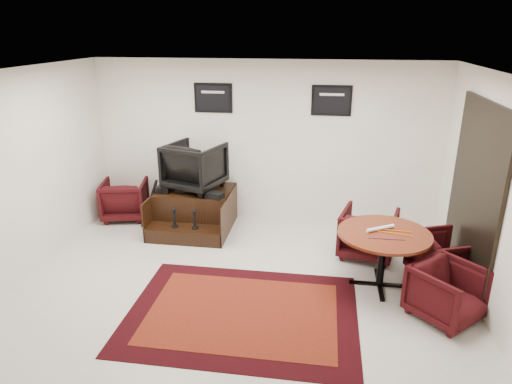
% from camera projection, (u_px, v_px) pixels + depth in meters
% --- Properties ---
extents(ground, '(6.00, 6.00, 0.00)m').
position_uv_depth(ground, '(240.00, 288.00, 6.08)').
color(ground, beige).
rests_on(ground, ground).
extents(room_shell, '(6.02, 5.02, 2.81)m').
position_uv_depth(room_shell, '(273.00, 158.00, 5.53)').
color(room_shell, silver).
rests_on(room_shell, ground).
extents(area_rug, '(2.77, 2.08, 0.01)m').
position_uv_depth(area_rug, '(242.00, 313.00, 5.55)').
color(area_rug, black).
rests_on(area_rug, ground).
extents(shine_podium, '(1.29, 1.32, 0.66)m').
position_uv_depth(shine_podium, '(195.00, 211.00, 7.87)').
color(shine_podium, black).
rests_on(shine_podium, ground).
extents(shine_chair, '(1.07, 1.03, 0.89)m').
position_uv_depth(shine_chair, '(195.00, 164.00, 7.73)').
color(shine_chair, black).
rests_on(shine_chair, shine_podium).
extents(shoes_pair, '(0.25, 0.31, 0.11)m').
position_uv_depth(shoes_pair, '(165.00, 188.00, 7.72)').
color(shoes_pair, black).
rests_on(shoes_pair, shine_podium).
extents(polish_kit, '(0.32, 0.27, 0.09)m').
position_uv_depth(polish_kit, '(215.00, 195.00, 7.43)').
color(polish_kit, black).
rests_on(polish_kit, shine_podium).
extents(umbrella_black, '(0.34, 0.13, 0.92)m').
position_uv_depth(umbrella_black, '(150.00, 203.00, 7.78)').
color(umbrella_black, black).
rests_on(umbrella_black, ground).
extents(umbrella_hooked, '(0.32, 0.12, 0.85)m').
position_uv_depth(umbrella_hooked, '(152.00, 201.00, 7.97)').
color(umbrella_hooked, black).
rests_on(umbrella_hooked, ground).
extents(armchair_side, '(0.89, 0.86, 0.78)m').
position_uv_depth(armchair_side, '(125.00, 198.00, 8.23)').
color(armchair_side, black).
rests_on(armchair_side, ground).
extents(meeting_table, '(1.20, 1.20, 0.78)m').
position_uv_depth(meeting_table, '(384.00, 239.00, 5.93)').
color(meeting_table, '#441409').
rests_on(meeting_table, ground).
extents(table_chair_back, '(0.94, 0.91, 0.81)m').
position_uv_depth(table_chair_back, '(368.00, 231.00, 6.84)').
color(table_chair_back, black).
rests_on(table_chair_back, ground).
extents(table_chair_window, '(0.87, 0.90, 0.73)m').
position_uv_depth(table_chair_window, '(442.00, 255.00, 6.22)').
color(table_chair_window, black).
rests_on(table_chair_window, ground).
extents(table_chair_corner, '(0.99, 0.99, 0.75)m').
position_uv_depth(table_chair_corner, '(448.00, 290.00, 5.36)').
color(table_chair_corner, black).
rests_on(table_chair_corner, ground).
extents(paper_roll, '(0.38, 0.26, 0.05)m').
position_uv_depth(paper_roll, '(380.00, 228.00, 5.96)').
color(paper_roll, white).
rests_on(paper_roll, meeting_table).
extents(table_clutter, '(0.57, 0.31, 0.01)m').
position_uv_depth(table_clutter, '(393.00, 234.00, 5.84)').
color(table_clutter, '#D85A0C').
rests_on(table_clutter, meeting_table).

